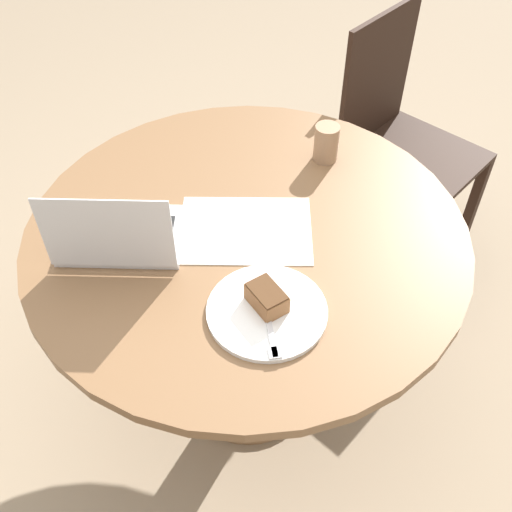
{
  "coord_description": "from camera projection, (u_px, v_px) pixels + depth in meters",
  "views": [
    {
      "loc": [
        -0.43,
        0.98,
        1.77
      ],
      "look_at": [
        -0.07,
        0.11,
        0.78
      ],
      "focal_mm": 42.0,
      "sensor_mm": 36.0,
      "label": 1
    }
  ],
  "objects": [
    {
      "name": "coffee_glass",
      "position": [
        326.0,
        143.0,
        1.64
      ],
      "size": [
        0.07,
        0.07,
        0.11
      ],
      "color": "#997556",
      "rests_on": "dining_table"
    },
    {
      "name": "dining_table",
      "position": [
        247.0,
        269.0,
        1.6
      ],
      "size": [
        1.1,
        1.1,
        0.74
      ],
      "color": "brown",
      "rests_on": "ground_plane"
    },
    {
      "name": "fork",
      "position": [
        271.0,
        332.0,
        1.25
      ],
      "size": [
        0.1,
        0.16,
        0.0
      ],
      "rotation": [
        0.0,
        0.0,
        8.39
      ],
      "color": "silver",
      "rests_on": "plate"
    },
    {
      "name": "plate",
      "position": [
        267.0,
        311.0,
        1.3
      ],
      "size": [
        0.26,
        0.26,
        0.01
      ],
      "color": "white",
      "rests_on": "dining_table"
    },
    {
      "name": "ground_plane",
      "position": [
        249.0,
        386.0,
        2.02
      ],
      "size": [
        12.0,
        12.0,
        0.0
      ],
      "primitive_type": "plane",
      "color": "gray"
    },
    {
      "name": "paper_document",
      "position": [
        247.0,
        230.0,
        1.48
      ],
      "size": [
        0.39,
        0.34,
        0.0
      ],
      "rotation": [
        0.0,
        0.0,
        0.38
      ],
      "color": "white",
      "rests_on": "dining_table"
    },
    {
      "name": "cake_slice",
      "position": [
        267.0,
        298.0,
        1.29
      ],
      "size": [
        0.11,
        0.1,
        0.05
      ],
      "rotation": [
        0.0,
        0.0,
        2.55
      ],
      "color": "brown",
      "rests_on": "plate"
    },
    {
      "name": "laptop",
      "position": [
        120.0,
        234.0,
        1.41
      ],
      "size": [
        0.35,
        0.3,
        0.22
      ],
      "rotation": [
        0.0,
        0.0,
        3.5
      ],
      "color": "silver",
      "rests_on": "dining_table"
    },
    {
      "name": "chair",
      "position": [
        398.0,
        145.0,
        2.14
      ],
      "size": [
        0.54,
        0.54,
        0.94
      ],
      "rotation": [
        0.0,
        0.0,
        7.5
      ],
      "color": "black",
      "rests_on": "ground_plane"
    }
  ]
}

